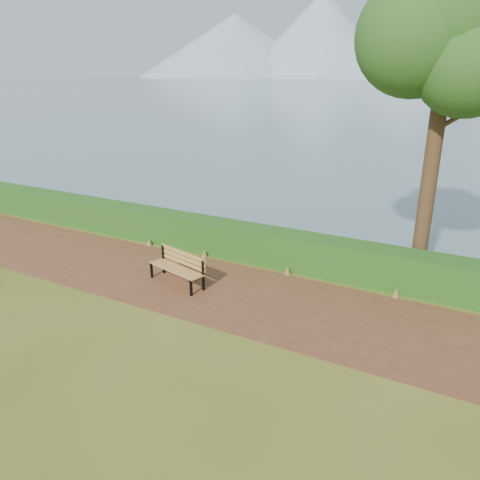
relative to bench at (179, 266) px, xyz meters
The scene contains 5 objects.
ground 0.87m from the bench, 14.72° to the right, with size 140.00×140.00×0.00m, color #445518.
path 0.86m from the bench, ahead, with size 40.00×3.40×0.01m, color #502D1B.
hedge 2.52m from the bench, 73.99° to the left, with size 32.00×0.85×1.00m, color #174714.
bench is the anchor object (origin of this frame).
tree 8.51m from the bench, 30.67° to the left, with size 3.94×3.69×8.32m.
Camera 1 is at (6.05, -8.94, 5.26)m, focal length 35.00 mm.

